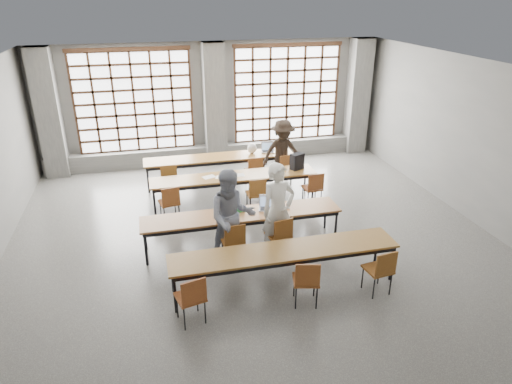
% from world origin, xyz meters
% --- Properties ---
extents(floor, '(11.00, 11.00, 0.00)m').
position_xyz_m(floor, '(0.00, 0.00, 0.00)').
color(floor, '#4D4C4A').
rests_on(floor, ground).
extents(ceiling, '(11.00, 11.00, 0.00)m').
position_xyz_m(ceiling, '(0.00, 0.00, 3.50)').
color(ceiling, silver).
rests_on(ceiling, floor).
extents(wall_back, '(10.00, 0.00, 10.00)m').
position_xyz_m(wall_back, '(0.00, 5.50, 1.75)').
color(wall_back, '#5C5C5A').
rests_on(wall_back, floor).
extents(wall_right, '(0.00, 11.00, 11.00)m').
position_xyz_m(wall_right, '(5.00, 0.00, 1.75)').
color(wall_right, '#5C5C5A').
rests_on(wall_right, floor).
extents(column_left, '(0.60, 0.55, 3.50)m').
position_xyz_m(column_left, '(-4.50, 5.22, 1.75)').
color(column_left, '#535351').
rests_on(column_left, floor).
extents(column_mid, '(0.60, 0.55, 3.50)m').
position_xyz_m(column_mid, '(0.00, 5.22, 1.75)').
color(column_mid, '#535351').
rests_on(column_mid, floor).
extents(column_right, '(0.60, 0.55, 3.50)m').
position_xyz_m(column_right, '(4.50, 5.22, 1.75)').
color(column_right, '#535351').
rests_on(column_right, floor).
extents(window_left, '(3.32, 0.12, 3.00)m').
position_xyz_m(window_left, '(-2.25, 5.42, 1.90)').
color(window_left, white).
rests_on(window_left, wall_back).
extents(window_right, '(3.32, 0.12, 3.00)m').
position_xyz_m(window_right, '(2.25, 5.42, 1.90)').
color(window_right, white).
rests_on(window_right, wall_back).
extents(sill_ledge, '(9.80, 0.35, 0.50)m').
position_xyz_m(sill_ledge, '(0.00, 5.30, 0.25)').
color(sill_ledge, '#535351').
rests_on(sill_ledge, floor).
extents(desk_row_a, '(4.00, 0.70, 0.73)m').
position_xyz_m(desk_row_a, '(-0.15, 3.63, 0.66)').
color(desk_row_a, brown).
rests_on(desk_row_a, floor).
extents(desk_row_b, '(4.00, 0.70, 0.73)m').
position_xyz_m(desk_row_b, '(-0.05, 2.21, 0.66)').
color(desk_row_b, brown).
rests_on(desk_row_b, floor).
extents(desk_row_c, '(4.00, 0.70, 0.73)m').
position_xyz_m(desk_row_c, '(-0.30, 0.19, 0.66)').
color(desk_row_c, brown).
rests_on(desk_row_c, floor).
extents(desk_row_d, '(4.00, 0.70, 0.73)m').
position_xyz_m(desk_row_d, '(0.13, -1.35, 0.66)').
color(desk_row_d, brown).
rests_on(desk_row_d, floor).
extents(chair_back_left, '(0.42, 0.43, 0.88)m').
position_xyz_m(chair_back_left, '(-1.55, 3.00, 0.54)').
color(chair_back_left, brown).
rests_on(chair_back_left, floor).
extents(chair_back_mid, '(0.43, 0.44, 0.88)m').
position_xyz_m(chair_back_mid, '(0.65, 3.00, 0.54)').
color(chair_back_mid, brown).
rests_on(chair_back_mid, floor).
extents(chair_back_right, '(0.50, 0.50, 0.88)m').
position_xyz_m(chair_back_right, '(1.46, 3.01, 0.54)').
color(chair_back_right, brown).
rests_on(chair_back_right, floor).
extents(chair_mid_left, '(0.49, 0.50, 0.88)m').
position_xyz_m(chair_mid_left, '(-1.63, 1.58, 0.54)').
color(chair_mid_left, brown).
rests_on(chair_mid_left, floor).
extents(chair_mid_centre, '(0.43, 0.43, 0.88)m').
position_xyz_m(chair_mid_centre, '(0.35, 1.58, 0.54)').
color(chair_mid_centre, brown).
rests_on(chair_mid_centre, floor).
extents(chair_mid_right, '(0.44, 0.45, 0.88)m').
position_xyz_m(chair_mid_right, '(1.75, 1.58, 0.54)').
color(chair_mid_right, brown).
rests_on(chair_mid_right, floor).
extents(chair_front_left, '(0.44, 0.44, 0.88)m').
position_xyz_m(chair_front_left, '(-0.59, -0.44, 0.54)').
color(chair_front_left, brown).
rests_on(chair_front_left, floor).
extents(chair_front_right, '(0.50, 0.50, 0.88)m').
position_xyz_m(chair_front_right, '(0.32, -0.44, 0.54)').
color(chair_front_right, brown).
rests_on(chair_front_right, floor).
extents(chair_near_left, '(0.51, 0.51, 0.88)m').
position_xyz_m(chair_near_left, '(-1.56, -1.98, 0.54)').
color(chair_near_left, maroon).
rests_on(chair_near_left, floor).
extents(chair_near_mid, '(0.51, 0.51, 0.88)m').
position_xyz_m(chair_near_mid, '(0.31, -1.98, 0.54)').
color(chair_near_mid, brown).
rests_on(chair_near_mid, floor).
extents(chair_near_right, '(0.47, 0.47, 0.88)m').
position_xyz_m(chair_near_right, '(1.64, -1.98, 0.54)').
color(chair_near_right, brown).
rests_on(chair_near_right, floor).
extents(student_male, '(0.78, 0.60, 1.91)m').
position_xyz_m(student_male, '(0.30, -0.31, 0.96)').
color(student_male, white).
rests_on(student_male, floor).
extents(student_female, '(0.95, 0.76, 1.87)m').
position_xyz_m(student_female, '(-0.60, -0.31, 0.93)').
color(student_female, '#172145').
rests_on(student_female, floor).
extents(student_back, '(1.20, 0.78, 1.76)m').
position_xyz_m(student_back, '(1.45, 3.13, 0.88)').
color(student_back, black).
rests_on(student_back, floor).
extents(laptop_front, '(0.43, 0.39, 0.26)m').
position_xyz_m(laptop_front, '(0.27, 0.29, 0.79)').
color(laptop_front, silver).
rests_on(laptop_front, desk_row_c).
extents(laptop_back, '(0.42, 0.38, 0.26)m').
position_xyz_m(laptop_back, '(1.21, 3.74, 0.79)').
color(laptop_back, '#A9A9AE').
rests_on(laptop_back, desk_row_a).
extents(mouse, '(0.12, 0.10, 0.04)m').
position_xyz_m(mouse, '(0.65, 0.17, 0.75)').
color(mouse, white).
rests_on(mouse, desk_row_c).
extents(green_box, '(0.26, 0.15, 0.09)m').
position_xyz_m(green_box, '(-0.35, 0.27, 0.78)').
color(green_box, '#2E8E41').
rests_on(green_box, desk_row_c).
extents(phone, '(0.14, 0.11, 0.01)m').
position_xyz_m(phone, '(-0.12, 0.09, 0.74)').
color(phone, black).
rests_on(phone, desk_row_c).
extents(paper_sheet_a, '(0.35, 0.30, 0.00)m').
position_xyz_m(paper_sheet_a, '(-0.65, 2.26, 0.73)').
color(paper_sheet_a, silver).
rests_on(paper_sheet_a, desk_row_b).
extents(paper_sheet_b, '(0.35, 0.29, 0.00)m').
position_xyz_m(paper_sheet_b, '(-0.35, 2.16, 0.73)').
color(paper_sheet_b, white).
rests_on(paper_sheet_b, desk_row_b).
extents(paper_sheet_c, '(0.31, 0.23, 0.00)m').
position_xyz_m(paper_sheet_c, '(0.05, 2.21, 0.73)').
color(paper_sheet_c, silver).
rests_on(paper_sheet_c, desk_row_b).
extents(backpack, '(0.37, 0.31, 0.40)m').
position_xyz_m(backpack, '(1.55, 2.26, 0.93)').
color(backpack, black).
rests_on(backpack, desk_row_b).
extents(plastic_bag, '(0.30, 0.26, 0.29)m').
position_xyz_m(plastic_bag, '(0.75, 3.68, 0.87)').
color(plastic_bag, white).
rests_on(plastic_bag, desk_row_a).
extents(red_pouch, '(0.21, 0.13, 0.06)m').
position_xyz_m(red_pouch, '(-1.57, -1.90, 0.50)').
color(red_pouch, '#AF2115').
rests_on(red_pouch, chair_near_left).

